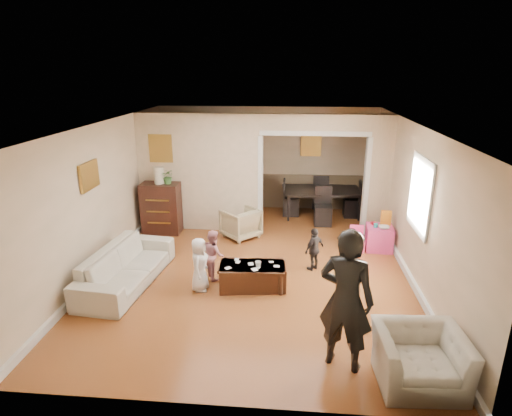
# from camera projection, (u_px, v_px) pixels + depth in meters

# --- Properties ---
(floor) EXTENTS (7.00, 7.00, 0.00)m
(floor) POSITION_uv_depth(u_px,v_px,m) (255.00, 264.00, 7.89)
(floor) COLOR #AB602C
(floor) RESTS_ON ground
(partition_left) EXTENTS (2.75, 0.18, 2.60)m
(partition_left) POSITION_uv_depth(u_px,v_px,m) (200.00, 173.00, 9.30)
(partition_left) COLOR beige
(partition_left) RESTS_ON ground
(partition_right) EXTENTS (0.55, 0.18, 2.60)m
(partition_right) POSITION_uv_depth(u_px,v_px,m) (378.00, 177.00, 8.98)
(partition_right) COLOR beige
(partition_right) RESTS_ON ground
(partition_header) EXTENTS (2.22, 0.18, 0.35)m
(partition_header) POSITION_uv_depth(u_px,v_px,m) (315.00, 123.00, 8.74)
(partition_header) COLOR beige
(partition_header) RESTS_ON partition_right
(window_pane) EXTENTS (0.03, 0.95, 1.10)m
(window_pane) POSITION_uv_depth(u_px,v_px,m) (421.00, 195.00, 6.80)
(window_pane) COLOR white
(window_pane) RESTS_ON ground
(framed_art_partition) EXTENTS (0.45, 0.03, 0.55)m
(framed_art_partition) POSITION_uv_depth(u_px,v_px,m) (161.00, 148.00, 9.10)
(framed_art_partition) COLOR brown
(framed_art_partition) RESTS_ON partition_left
(framed_art_sofa_wall) EXTENTS (0.03, 0.55, 0.40)m
(framed_art_sofa_wall) POSITION_uv_depth(u_px,v_px,m) (89.00, 176.00, 6.98)
(framed_art_sofa_wall) COLOR brown
(framed_art_alcove) EXTENTS (0.45, 0.03, 0.55)m
(framed_art_alcove) POSITION_uv_depth(u_px,v_px,m) (311.00, 144.00, 10.52)
(framed_art_alcove) COLOR brown
(sofa) EXTENTS (1.08, 2.27, 0.64)m
(sofa) POSITION_uv_depth(u_px,v_px,m) (127.00, 266.00, 7.11)
(sofa) COLOR beige
(sofa) RESTS_ON ground
(armchair_back) EXTENTS (0.98, 0.98, 0.64)m
(armchair_back) POSITION_uv_depth(u_px,v_px,m) (241.00, 223.00, 9.09)
(armchair_back) COLOR tan
(armchair_back) RESTS_ON ground
(armchair_front) EXTENTS (1.03, 0.91, 0.64)m
(armchair_front) POSITION_uv_depth(u_px,v_px,m) (420.00, 359.00, 4.84)
(armchair_front) COLOR beige
(armchair_front) RESTS_ON ground
(dresser) EXTENTS (0.82, 0.46, 1.13)m
(dresser) POSITION_uv_depth(u_px,v_px,m) (161.00, 208.00, 9.28)
(dresser) COLOR black
(dresser) RESTS_ON ground
(table_lamp) EXTENTS (0.22, 0.22, 0.36)m
(table_lamp) POSITION_uv_depth(u_px,v_px,m) (159.00, 175.00, 9.04)
(table_lamp) COLOR beige
(table_lamp) RESTS_ON dresser
(potted_plant) EXTENTS (0.29, 0.25, 0.32)m
(potted_plant) POSITION_uv_depth(u_px,v_px,m) (168.00, 176.00, 9.03)
(potted_plant) COLOR #3E692F
(potted_plant) RESTS_ON dresser
(coffee_table) EXTENTS (1.14, 0.68, 0.41)m
(coffee_table) POSITION_uv_depth(u_px,v_px,m) (252.00, 276.00, 7.02)
(coffee_table) COLOR #371A11
(coffee_table) RESTS_ON ground
(coffee_cup) EXTENTS (0.11, 0.11, 0.09)m
(coffee_cup) POSITION_uv_depth(u_px,v_px,m) (258.00, 264.00, 6.88)
(coffee_cup) COLOR silver
(coffee_cup) RESTS_ON coffee_table
(play_table) EXTENTS (0.54, 0.54, 0.49)m
(play_table) POSITION_uv_depth(u_px,v_px,m) (379.00, 238.00, 8.49)
(play_table) COLOR #D5387E
(play_table) RESTS_ON ground
(cereal_box) EXTENTS (0.20, 0.08, 0.30)m
(cereal_box) POSITION_uv_depth(u_px,v_px,m) (386.00, 218.00, 8.45)
(cereal_box) COLOR yellow
(cereal_box) RESTS_ON play_table
(cyan_cup) EXTENTS (0.08, 0.08, 0.08)m
(cyan_cup) POSITION_uv_depth(u_px,v_px,m) (376.00, 225.00, 8.36)
(cyan_cup) COLOR #23B1B0
(cyan_cup) RESTS_ON play_table
(toy_block) EXTENTS (0.09, 0.08, 0.05)m
(toy_block) POSITION_uv_depth(u_px,v_px,m) (373.00, 223.00, 8.53)
(toy_block) COLOR red
(toy_block) RESTS_ON play_table
(play_bowl) EXTENTS (0.23, 0.23, 0.05)m
(play_bowl) POSITION_uv_depth(u_px,v_px,m) (384.00, 227.00, 8.29)
(play_bowl) COLOR silver
(play_bowl) RESTS_ON play_table
(dining_table) EXTENTS (1.99, 1.24, 0.67)m
(dining_table) POSITION_uv_depth(u_px,v_px,m) (321.00, 203.00, 10.43)
(dining_table) COLOR black
(dining_table) RESTS_ON ground
(adult_person) EXTENTS (0.78, 0.65, 1.81)m
(adult_person) POSITION_uv_depth(u_px,v_px,m) (346.00, 300.00, 4.95)
(adult_person) COLOR black
(adult_person) RESTS_ON ground
(child_kneel_a) EXTENTS (0.31, 0.46, 0.91)m
(child_kneel_a) POSITION_uv_depth(u_px,v_px,m) (200.00, 264.00, 6.87)
(child_kneel_a) COLOR white
(child_kneel_a) RESTS_ON ground
(child_kneel_b) EXTENTS (0.49, 0.53, 0.88)m
(child_kneel_b) POSITION_uv_depth(u_px,v_px,m) (214.00, 254.00, 7.28)
(child_kneel_b) COLOR #D18288
(child_kneel_b) RESTS_ON ground
(child_toddler) EXTENTS (0.46, 0.48, 0.80)m
(child_toddler) POSITION_uv_depth(u_px,v_px,m) (314.00, 249.00, 7.58)
(child_toddler) COLOR black
(child_toddler) RESTS_ON ground
(craft_papers) EXTENTS (0.90, 0.47, 0.00)m
(craft_papers) POSITION_uv_depth(u_px,v_px,m) (251.00, 265.00, 6.95)
(craft_papers) COLOR white
(craft_papers) RESTS_ON coffee_table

